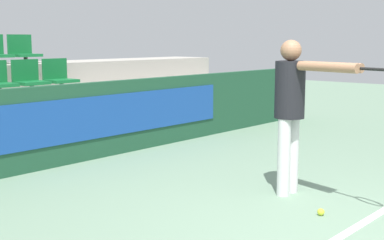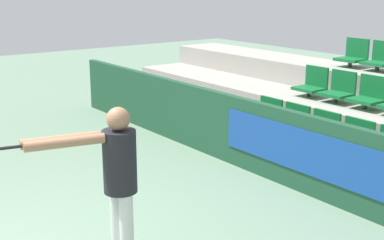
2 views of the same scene
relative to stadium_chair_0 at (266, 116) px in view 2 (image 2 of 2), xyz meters
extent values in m
cube|color=#1E4C33|center=(1.10, -0.72, -0.09)|extent=(11.33, 0.12, 1.03)
cube|color=#19479E|center=(2.00, -0.79, -0.03)|extent=(3.93, 0.02, 0.57)
cube|color=#ADA89E|center=(1.10, -0.12, -0.40)|extent=(10.93, 1.04, 0.40)
cube|color=#ADA89E|center=(1.10, 0.92, -0.20)|extent=(10.93, 1.04, 0.80)
cylinder|color=#333333|center=(0.00, -0.07, -0.15)|extent=(0.07, 0.07, 0.11)
cube|color=#146B33|center=(0.00, -0.07, -0.07)|extent=(0.46, 0.39, 0.05)
cube|color=#146B33|center=(0.00, 0.11, 0.12)|extent=(0.46, 0.04, 0.34)
cylinder|color=#333333|center=(0.55, -0.07, -0.15)|extent=(0.07, 0.07, 0.11)
cube|color=#146B33|center=(0.55, -0.07, -0.07)|extent=(0.46, 0.39, 0.05)
cube|color=#146B33|center=(0.55, 0.11, 0.12)|extent=(0.46, 0.04, 0.34)
cylinder|color=#333333|center=(1.10, -0.07, -0.15)|extent=(0.07, 0.07, 0.11)
cube|color=#146B33|center=(1.10, -0.07, -0.07)|extent=(0.46, 0.39, 0.05)
cube|color=#146B33|center=(1.10, 0.11, 0.12)|extent=(0.46, 0.04, 0.34)
cylinder|color=#333333|center=(1.65, -0.07, -0.15)|extent=(0.07, 0.07, 0.11)
cube|color=#146B33|center=(1.65, -0.07, -0.07)|extent=(0.46, 0.39, 0.05)
cube|color=#146B33|center=(1.65, 0.11, 0.12)|extent=(0.46, 0.04, 0.34)
cylinder|color=#333333|center=(0.00, 0.97, 0.25)|extent=(0.07, 0.07, 0.11)
cube|color=#146B33|center=(0.00, 0.97, 0.32)|extent=(0.46, 0.39, 0.05)
cube|color=#146B33|center=(0.00, 1.15, 0.52)|extent=(0.46, 0.04, 0.34)
cylinder|color=#333333|center=(0.55, 0.97, 0.25)|extent=(0.07, 0.07, 0.11)
cube|color=#146B33|center=(0.55, 0.97, 0.32)|extent=(0.46, 0.39, 0.05)
cube|color=#146B33|center=(0.55, 1.15, 0.52)|extent=(0.46, 0.04, 0.34)
cylinder|color=#333333|center=(1.10, 0.97, 0.25)|extent=(0.07, 0.07, 0.11)
cube|color=#146B33|center=(1.10, 0.97, 0.32)|extent=(0.46, 0.39, 0.05)
cube|color=#146B33|center=(1.10, 1.15, 0.52)|extent=(0.46, 0.04, 0.34)
cylinder|color=#333333|center=(0.00, 2.01, 0.64)|extent=(0.07, 0.07, 0.11)
cube|color=#146B33|center=(0.00, 2.01, 0.72)|extent=(0.46, 0.39, 0.05)
cube|color=#146B33|center=(0.00, 2.18, 0.92)|extent=(0.46, 0.04, 0.34)
cylinder|color=#333333|center=(0.55, 2.01, 0.64)|extent=(0.07, 0.07, 0.11)
cube|color=#146B33|center=(0.55, 2.01, 0.72)|extent=(0.46, 0.39, 0.05)
cylinder|color=silver|center=(1.68, -3.58, -0.20)|extent=(0.13, 0.13, 0.80)
cylinder|color=silver|center=(1.85, -3.58, -0.20)|extent=(0.13, 0.13, 0.80)
cylinder|color=black|center=(1.77, -3.58, 0.49)|extent=(0.31, 0.31, 0.58)
sphere|color=#9E7051|center=(1.77, -3.58, 0.88)|extent=(0.21, 0.21, 0.21)
cylinder|color=#9E7051|center=(1.62, -4.06, 0.74)|extent=(0.24, 0.68, 0.09)
cylinder|color=#9E7051|center=(1.70, -4.06, 0.74)|extent=(0.24, 0.68, 0.09)
cylinder|color=black|center=(1.55, -4.54, 0.74)|extent=(0.09, 0.30, 0.03)
camera|label=1|loc=(-2.96, -6.40, 0.99)|focal=50.00mm
camera|label=2|loc=(5.81, -5.77, 2.07)|focal=50.00mm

